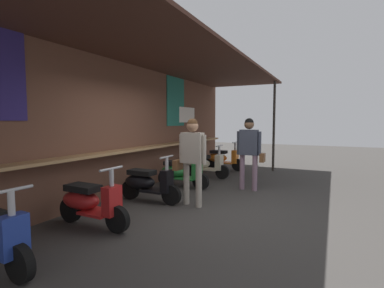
{
  "coord_description": "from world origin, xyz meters",
  "views": [
    {
      "loc": [
        -4.81,
        -2.33,
        1.65
      ],
      "look_at": [
        2.04,
        1.04,
        1.05
      ],
      "focal_mm": 27.06,
      "sensor_mm": 36.0,
      "label": 1
    }
  ],
  "objects_px": {
    "scooter_red": "(89,202)",
    "scooter_orange": "(222,158)",
    "scooter_black": "(147,183)",
    "scooter_cream": "(204,164)",
    "scooter_green": "(180,172)",
    "shopper_with_handbag": "(249,146)",
    "shopper_browsing": "(192,153)"
  },
  "relations": [
    {
      "from": "scooter_orange",
      "to": "scooter_red",
      "type": "bearing_deg",
      "value": -87.33
    },
    {
      "from": "scooter_cream",
      "to": "shopper_browsing",
      "type": "height_order",
      "value": "shopper_browsing"
    },
    {
      "from": "shopper_with_handbag",
      "to": "shopper_browsing",
      "type": "relative_size",
      "value": 1.01
    },
    {
      "from": "scooter_black",
      "to": "shopper_with_handbag",
      "type": "height_order",
      "value": "shopper_with_handbag"
    },
    {
      "from": "scooter_cream",
      "to": "scooter_orange",
      "type": "distance_m",
      "value": 1.5
    },
    {
      "from": "scooter_black",
      "to": "shopper_browsing",
      "type": "relative_size",
      "value": 0.82
    },
    {
      "from": "scooter_red",
      "to": "scooter_orange",
      "type": "relative_size",
      "value": 1.0
    },
    {
      "from": "scooter_green",
      "to": "scooter_black",
      "type": "bearing_deg",
      "value": -88.69
    },
    {
      "from": "shopper_with_handbag",
      "to": "shopper_browsing",
      "type": "height_order",
      "value": "shopper_with_handbag"
    },
    {
      "from": "scooter_red",
      "to": "shopper_with_handbag",
      "type": "bearing_deg",
      "value": 66.3
    },
    {
      "from": "scooter_black",
      "to": "shopper_browsing",
      "type": "xyz_separation_m",
      "value": [
        0.16,
        -0.95,
        0.65
      ]
    },
    {
      "from": "scooter_black",
      "to": "scooter_orange",
      "type": "height_order",
      "value": "same"
    },
    {
      "from": "scooter_black",
      "to": "shopper_with_handbag",
      "type": "relative_size",
      "value": 0.81
    },
    {
      "from": "scooter_cream",
      "to": "shopper_with_handbag",
      "type": "xyz_separation_m",
      "value": [
        -1.0,
        -1.62,
        0.67
      ]
    },
    {
      "from": "shopper_with_handbag",
      "to": "scooter_green",
      "type": "bearing_deg",
      "value": 104.92
    },
    {
      "from": "scooter_red",
      "to": "shopper_with_handbag",
      "type": "relative_size",
      "value": 0.81
    },
    {
      "from": "scooter_red",
      "to": "scooter_green",
      "type": "relative_size",
      "value": 1.0
    },
    {
      "from": "scooter_green",
      "to": "scooter_orange",
      "type": "bearing_deg",
      "value": 91.31
    },
    {
      "from": "scooter_green",
      "to": "shopper_with_handbag",
      "type": "bearing_deg",
      "value": 18.66
    },
    {
      "from": "scooter_green",
      "to": "scooter_cream",
      "type": "relative_size",
      "value": 1.0
    },
    {
      "from": "scooter_cream",
      "to": "scooter_orange",
      "type": "xyz_separation_m",
      "value": [
        1.5,
        -0.0,
        0.0
      ]
    },
    {
      "from": "scooter_green",
      "to": "scooter_orange",
      "type": "xyz_separation_m",
      "value": [
        3.0,
        -0.0,
        0.0
      ]
    },
    {
      "from": "scooter_green",
      "to": "shopper_browsing",
      "type": "distance_m",
      "value": 1.7
    },
    {
      "from": "scooter_black",
      "to": "shopper_browsing",
      "type": "bearing_deg",
      "value": 9.57
    },
    {
      "from": "shopper_with_handbag",
      "to": "shopper_browsing",
      "type": "xyz_separation_m",
      "value": [
        -1.76,
        0.67,
        -0.02
      ]
    },
    {
      "from": "shopper_with_handbag",
      "to": "scooter_orange",
      "type": "bearing_deg",
      "value": 30.56
    },
    {
      "from": "scooter_red",
      "to": "scooter_orange",
      "type": "height_order",
      "value": "same"
    },
    {
      "from": "scooter_black",
      "to": "shopper_with_handbag",
      "type": "distance_m",
      "value": 2.6
    },
    {
      "from": "scooter_black",
      "to": "scooter_cream",
      "type": "relative_size",
      "value": 1.0
    },
    {
      "from": "scooter_red",
      "to": "scooter_orange",
      "type": "xyz_separation_m",
      "value": [
        5.98,
        -0.0,
        0.0
      ]
    },
    {
      "from": "scooter_black",
      "to": "scooter_cream",
      "type": "height_order",
      "value": "same"
    },
    {
      "from": "scooter_orange",
      "to": "shopper_browsing",
      "type": "relative_size",
      "value": 0.82
    }
  ]
}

